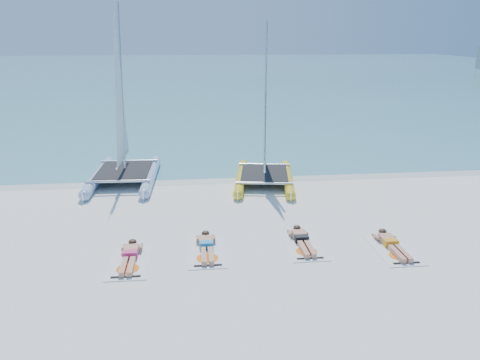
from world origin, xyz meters
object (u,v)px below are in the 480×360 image
object	(u,v)px
towel_b	(207,252)
sunbather_c	(302,239)
sunbather_b	(206,246)
sunbather_d	(391,243)
catamaran_blue	(121,128)
towel_d	(394,250)
sunbather_a	(130,255)
catamaran_yellow	(265,131)
towel_a	(129,263)
towel_c	(303,246)

from	to	relation	value
towel_b	sunbather_c	distance (m)	2.64
sunbather_b	sunbather_d	xyz separation A→B (m)	(4.96, -0.40, 0.00)
catamaran_blue	sunbather_b	distance (m)	7.48
towel_b	towel_d	bearing A→B (deg)	-4.64
sunbather_b	sunbather_c	distance (m)	2.63
sunbather_b	sunbather_d	bearing A→B (deg)	-4.64
catamaran_blue	sunbather_a	distance (m)	7.29
catamaran_yellow	towel_a	bearing A→B (deg)	-114.92
towel_c	towel_d	distance (m)	2.39
sunbather_c	sunbather_d	bearing A→B (deg)	-12.38
catamaran_yellow	towel_b	world-z (taller)	catamaran_yellow
sunbather_a	towel_c	world-z (taller)	sunbather_a
towel_b	sunbather_c	size ratio (longest dim) A/B	1.07
towel_b	sunbather_c	world-z (taller)	sunbather_c
towel_a	towel_d	bearing A→B (deg)	-0.37
towel_c	towel_d	size ratio (longest dim) A/B	1.00
towel_c	towel_a	bearing A→B (deg)	-174.16
catamaran_yellow	towel_c	xyz separation A→B (m)	(0.09, -6.20, -1.94)
towel_c	towel_b	bearing A→B (deg)	-177.60
catamaran_yellow	sunbather_d	xyz separation A→B (m)	(2.43, -6.53, -1.83)
catamaran_blue	sunbather_d	distance (m)	10.73
sunbather_a	towel_d	world-z (taller)	sunbather_a
catamaran_blue	towel_b	xyz separation A→B (m)	(2.94, -6.79, -2.06)
catamaran_blue	sunbather_c	world-z (taller)	catamaran_blue
catamaran_yellow	towel_d	world-z (taller)	catamaran_yellow
catamaran_yellow	towel_c	distance (m)	6.50
catamaran_blue	towel_d	world-z (taller)	catamaran_blue
towel_b	sunbather_b	bearing A→B (deg)	90.00
catamaran_yellow	towel_a	distance (m)	8.28
sunbather_b	towel_d	size ratio (longest dim) A/B	0.93
catamaran_yellow	towel_d	distance (m)	7.40
catamaran_yellow	sunbather_d	bearing A→B (deg)	-60.57
towel_a	catamaran_yellow	bearing A→B (deg)	56.05
sunbather_a	towel_d	distance (m)	6.92
sunbather_b	catamaran_blue	bearing A→B (deg)	114.06
towel_a	towel_c	size ratio (longest dim) A/B	1.00
sunbather_d	catamaran_yellow	bearing A→B (deg)	110.40
catamaran_yellow	sunbather_a	xyz separation A→B (m)	(-4.49, -6.48, -1.83)
catamaran_blue	towel_c	xyz separation A→B (m)	(5.57, -6.68, -2.06)
sunbather_b	towel_b	bearing A→B (deg)	-90.00
sunbather_b	towel_c	world-z (taller)	sunbather_b
sunbather_c	towel_d	xyz separation A→B (m)	(2.34, -0.70, -0.11)
towel_b	sunbather_b	world-z (taller)	sunbather_b
sunbather_a	sunbather_d	xyz separation A→B (m)	(6.92, -0.04, 0.00)
towel_a	towel_d	xyz separation A→B (m)	(6.92, -0.04, 0.00)
towel_d	sunbather_d	distance (m)	0.22
towel_d	sunbather_d	xyz separation A→B (m)	(0.00, 0.19, 0.11)
sunbather_a	towel_d	bearing A→B (deg)	-1.96
catamaran_blue	catamaran_yellow	size ratio (longest dim) A/B	1.12
catamaran_blue	sunbather_a	size ratio (longest dim) A/B	4.01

